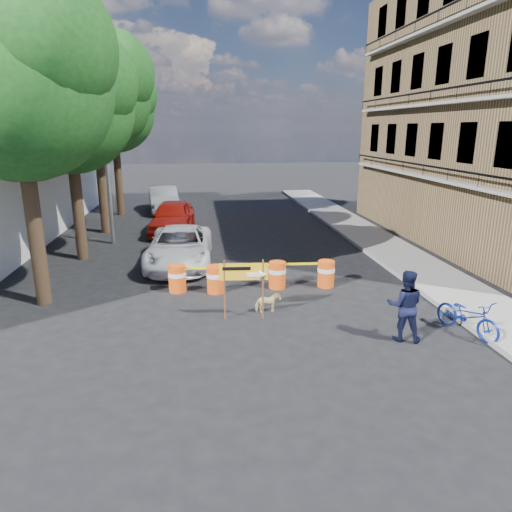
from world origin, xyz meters
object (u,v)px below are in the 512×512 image
object	(u,v)px
detour_sign	(250,276)
barrel_far_left	(177,278)
sedan_red	(172,217)
sedan_silver	(164,199)
bicycle	(470,300)
dog	(268,303)
suv_white	(180,247)
barrel_mid_left	(216,279)
barrel_far_right	(326,273)
barrel_mid_right	(277,274)
pedestrian	(405,306)

from	to	relation	value
detour_sign	barrel_far_left	bearing A→B (deg)	134.13
sedan_red	sedan_silver	xyz separation A→B (m)	(-0.87, 6.44, -0.02)
bicycle	dog	world-z (taller)	bicycle
suv_white	detour_sign	bearing A→B (deg)	-67.01
barrel_mid_left	barrel_far_right	bearing A→B (deg)	1.73
barrel_far_left	sedan_silver	world-z (taller)	sedan_silver
barrel_mid_right	suv_white	xyz separation A→B (m)	(-3.32, 3.14, 0.25)
barrel_mid_left	detour_sign	world-z (taller)	detour_sign
pedestrian	sedan_silver	distance (m)	20.98
detour_sign	suv_white	distance (m)	6.04
dog	barrel_far_left	bearing A→B (deg)	45.80
barrel_far_right	detour_sign	bearing A→B (deg)	-139.96
detour_sign	bicycle	size ratio (longest dim) A/B	0.92
pedestrian	sedan_silver	size ratio (longest dim) A/B	0.38
pedestrian	sedan_silver	bearing A→B (deg)	-51.18
barrel_far_left	dog	bearing A→B (deg)	-38.70
barrel_far_left	barrel_mid_right	xyz separation A→B (m)	(3.30, -0.04, 0.00)
barrel_far_left	sedan_red	bearing A→B (deg)	93.71
detour_sign	pedestrian	bearing A→B (deg)	-21.08
pedestrian	bicycle	distance (m)	1.80
barrel_far_left	sedan_red	size ratio (longest dim) A/B	0.19
suv_white	sedan_silver	distance (m)	12.37
dog	bicycle	bearing A→B (deg)	-118.07
barrel_mid_left	suv_white	distance (m)	3.58
detour_sign	sedan_red	xyz separation A→B (m)	(-2.68, 11.49, -0.44)
barrel_mid_right	sedan_silver	size ratio (longest dim) A/B	0.18
sedan_red	sedan_silver	bearing A→B (deg)	103.97
barrel_far_left	barrel_far_right	size ratio (longest dim) A/B	1.00
barrel_far_right	dog	bearing A→B (deg)	-138.81
suv_white	sedan_red	xyz separation A→B (m)	(-0.57, 5.85, 0.10)
barrel_mid_left	barrel_mid_right	distance (m)	2.07
barrel_far_right	pedestrian	xyz separation A→B (m)	(0.84, -4.17, 0.45)
detour_sign	bicycle	bearing A→B (deg)	-12.28
barrel_far_right	sedan_silver	world-z (taller)	sedan_silver
barrel_mid_right	pedestrian	size ratio (longest dim) A/B	0.49
sedan_silver	barrel_far_left	bearing A→B (deg)	-91.76
detour_sign	sedan_silver	xyz separation A→B (m)	(-3.55, 17.92, -0.46)
bicycle	sedan_silver	xyz separation A→B (m)	(-9.04, 19.57, -0.14)
pedestrian	dog	bearing A→B (deg)	-16.01
dog	suv_white	world-z (taller)	suv_white
bicycle	sedan_red	distance (m)	15.47
barrel_far_left	barrel_mid_left	xyz separation A→B (m)	(1.24, -0.24, 0.00)
barrel_mid_right	sedan_silver	xyz separation A→B (m)	(-4.75, 15.43, 0.33)
barrel_far_left	detour_sign	world-z (taller)	detour_sign
bicycle	dog	bearing A→B (deg)	136.91
sedan_red	dog	bearing A→B (deg)	-67.41
detour_sign	suv_white	size ratio (longest dim) A/B	0.33
barrel_mid_left	detour_sign	distance (m)	2.57
barrel_far_left	bicycle	distance (m)	8.68
bicycle	sedan_red	size ratio (longest dim) A/B	0.39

